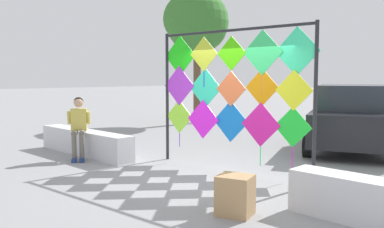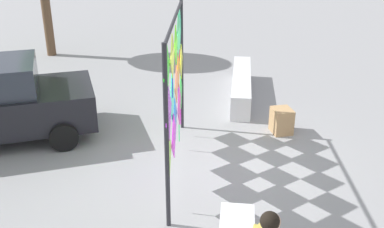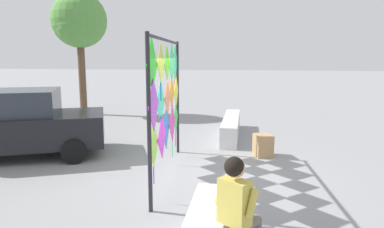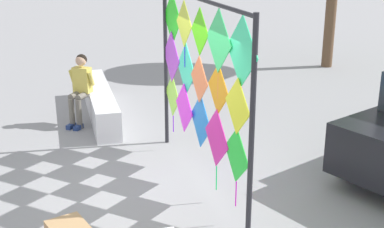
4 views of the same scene
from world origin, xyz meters
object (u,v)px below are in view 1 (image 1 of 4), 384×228
Objects in this scene: kite_display_rack at (230,85)px; parked_car at (351,117)px; seated_vendor at (79,123)px; tree_far_right at (194,22)px; cardboard_box_large at (235,195)px.

parked_car is (0.73, 4.19, -0.89)m from kite_display_rack.
parked_car is at bearing 55.63° from seated_vendor.
seated_vendor is at bearing -65.20° from tree_far_right.
parked_car reaches higher than cardboard_box_large.
kite_display_rack reaches higher than parked_car.
kite_display_rack reaches higher than seated_vendor.
cardboard_box_large is (1.07, -6.29, -0.59)m from parked_car.
parked_car is 8.24m from tree_far_right.
parked_car reaches higher than seated_vendor.
tree_far_right reaches higher than parked_car.
kite_display_rack is 0.68× the size of tree_far_right.
tree_far_right reaches higher than cardboard_box_large.
cardboard_box_large is 0.10× the size of tree_far_right.
cardboard_box_large is at bearing -5.72° from seated_vendor.
seated_vendor is at bearing 174.28° from cardboard_box_large.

